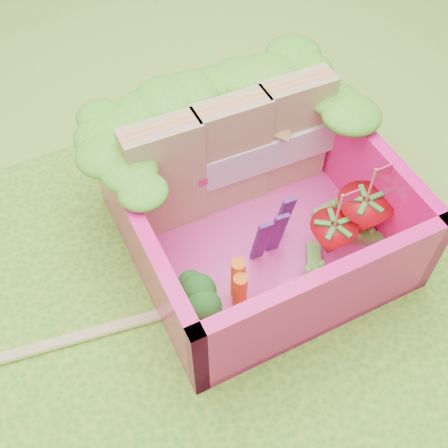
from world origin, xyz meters
name	(u,v)px	position (x,y,z in m)	size (l,w,h in m)	color
ground	(205,291)	(0.00, 0.00, 0.00)	(14.00, 14.00, 0.00)	#95C236
placemat	(205,289)	(0.00, 0.00, 0.01)	(2.60, 2.60, 0.03)	#4C9E23
bento_floor	(255,237)	(0.38, 0.16, 0.06)	(1.30, 1.30, 0.05)	#E13996
bento_box	(257,208)	(0.38, 0.16, 0.31)	(1.30, 1.30, 0.55)	#FD157D
lettuce_ruffle	(215,100)	(0.38, 0.64, 0.64)	(1.43, 0.83, 0.11)	#34981B
sandwich_stack	(232,155)	(0.38, 0.45, 0.41)	(1.24, 0.22, 0.68)	tan
broccoli	(197,299)	(-0.11, -0.16, 0.26)	(0.34, 0.34, 0.26)	#63A751
carrot_sticks	(239,285)	(0.11, -0.16, 0.21)	(0.09, 0.13, 0.27)	orange
purple_wedges	(274,230)	(0.40, 0.02, 0.27)	(0.24, 0.10, 0.38)	#401958
strawberry_left	(331,239)	(0.66, -0.12, 0.21)	(0.24, 0.24, 0.48)	#B80B1C
strawberry_right	(360,218)	(0.86, -0.09, 0.23)	(0.28, 0.28, 0.52)	#B80B1C
snap_peas	(339,237)	(0.76, -0.07, 0.11)	(0.62, 0.51, 0.05)	#4D9F32
chopsticks	(27,351)	(-0.91, 0.05, 0.05)	(1.98, 0.35, 0.04)	#D5C275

